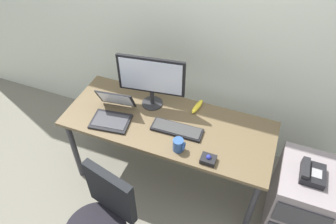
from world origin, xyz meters
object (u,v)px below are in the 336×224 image
at_px(monitor_main, 151,78).
at_px(laptop, 113,113).
at_px(desk_phone, 312,173).
at_px(coffee_mug, 179,145).
at_px(keyboard, 177,129).
at_px(banana, 197,106).
at_px(file_cabinet, 298,199).
at_px(trackball_mouse, 208,159).

distance_m(monitor_main, laptop, 0.42).
xyz_separation_m(desk_phone, coffee_mug, (-0.96, -0.17, 0.09)).
height_order(monitor_main, laptop, monitor_main).
relative_size(monitor_main, keyboard, 1.34).
height_order(laptop, banana, laptop).
xyz_separation_m(keyboard, laptop, (-0.54, -0.05, 0.04)).
height_order(desk_phone, laptop, laptop).
relative_size(file_cabinet, coffee_mug, 6.56).
distance_m(file_cabinet, trackball_mouse, 0.88).
bearing_deg(desk_phone, laptop, -178.24).
bearing_deg(trackball_mouse, monitor_main, 146.06).
height_order(desk_phone, monitor_main, monitor_main).
relative_size(monitor_main, laptop, 1.53).
height_order(trackball_mouse, banana, trackball_mouse).
bearing_deg(trackball_mouse, file_cabinet, 16.34).
height_order(desk_phone, coffee_mug, coffee_mug).
bearing_deg(coffee_mug, banana, 90.55).
relative_size(monitor_main, trackball_mouse, 5.03).
bearing_deg(laptop, trackball_mouse, -9.84).
distance_m(keyboard, banana, 0.31).
xyz_separation_m(keyboard, banana, (0.07, 0.31, 0.01)).
height_order(desk_phone, trackball_mouse, trackball_mouse).
xyz_separation_m(monitor_main, trackball_mouse, (0.62, -0.42, -0.26)).
distance_m(desk_phone, monitor_main, 1.40).
relative_size(monitor_main, coffee_mug, 5.31).
relative_size(trackball_mouse, banana, 0.58).
relative_size(trackball_mouse, coffee_mug, 1.06).
bearing_deg(laptop, desk_phone, 1.76).
bearing_deg(banana, keyboard, -103.36).
height_order(monitor_main, trackball_mouse, monitor_main).
height_order(trackball_mouse, coffee_mug, coffee_mug).
distance_m(file_cabinet, coffee_mug, 1.09).
bearing_deg(keyboard, desk_phone, -0.20).
height_order(file_cabinet, desk_phone, desk_phone).
bearing_deg(coffee_mug, laptop, 168.53).
bearing_deg(banana, trackball_mouse, -64.41).
xyz_separation_m(trackball_mouse, banana, (-0.24, 0.51, -0.00)).
distance_m(keyboard, coffee_mug, 0.20).
height_order(file_cabinet, coffee_mug, coffee_mug).
xyz_separation_m(file_cabinet, keyboard, (-1.04, -0.01, 0.43)).
relative_size(desk_phone, keyboard, 0.48).
distance_m(laptop, banana, 0.71).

